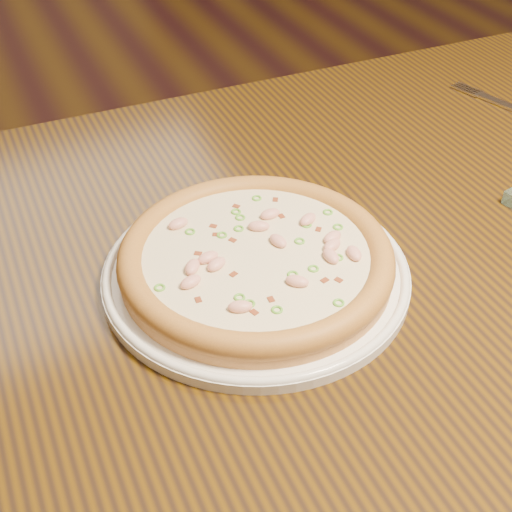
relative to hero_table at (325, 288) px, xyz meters
name	(u,v)px	position (x,y,z in m)	size (l,w,h in m)	color
ground	(244,321)	(0.14, 0.61, -0.65)	(9.00, 9.00, 0.00)	black
hero_table	(325,288)	(0.00, 0.00, 0.00)	(1.20, 0.80, 0.75)	black
plate	(256,271)	(-0.12, -0.05, 0.11)	(0.33, 0.33, 0.02)	white
pizza	(256,258)	(-0.12, -0.05, 0.13)	(0.30, 0.30, 0.03)	tan
fork	(504,105)	(0.39, 0.16, 0.10)	(0.07, 0.17, 0.00)	silver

